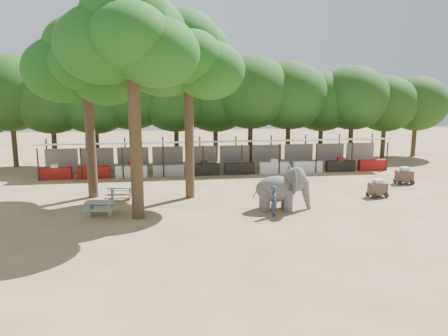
{
  "coord_description": "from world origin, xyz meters",
  "views": [
    {
      "loc": [
        -4.72,
        -20.54,
        6.75
      ],
      "look_at": [
        -1.0,
        5.0,
        2.0
      ],
      "focal_mm": 35.0,
      "sensor_mm": 36.0,
      "label": 1
    }
  ],
  "objects": [
    {
      "name": "backdrop_trees",
      "position": [
        0.0,
        19.0,
        5.51
      ],
      "size": [
        46.46,
        5.95,
        8.33
      ],
      "color": "#332316",
      "rests_on": "ground"
    },
    {
      "name": "cart_front",
      "position": [
        8.63,
        4.37,
        0.57
      ],
      "size": [
        1.26,
        0.9,
        1.15
      ],
      "rotation": [
        0.0,
        0.0,
        0.12
      ],
      "color": "#372A24",
      "rests_on": "ground"
    },
    {
      "name": "ground",
      "position": [
        0.0,
        0.0,
        0.0
      ],
      "size": [
        100.0,
        100.0,
        0.0
      ],
      "primitive_type": "plane",
      "color": "brown",
      "rests_on": "ground"
    },
    {
      "name": "yard_tree_back",
      "position": [
        -3.13,
        6.19,
        8.54
      ],
      "size": [
        7.1,
        6.9,
        11.36
      ],
      "color": "#332316",
      "rests_on": "ground"
    },
    {
      "name": "picnic_table_near",
      "position": [
        -8.03,
        2.8,
        0.5
      ],
      "size": [
        1.73,
        1.6,
        0.77
      ],
      "rotation": [
        0.0,
        0.0,
        -0.14
      ],
      "color": "gray",
      "rests_on": "ground"
    },
    {
      "name": "handler",
      "position": [
        1.17,
        1.29,
        0.83
      ],
      "size": [
        0.54,
        0.68,
        1.66
      ],
      "primitive_type": "imported",
      "rotation": [
        0.0,
        0.0,
        1.3
      ],
      "color": "#26384C",
      "rests_on": "ground"
    },
    {
      "name": "cart_back",
      "position": [
        12.36,
        7.69,
        0.6
      ],
      "size": [
        1.31,
        0.92,
        1.21
      ],
      "rotation": [
        0.0,
        0.0,
        -0.09
      ],
      "color": "#372A24",
      "rests_on": "ground"
    },
    {
      "name": "elephant",
      "position": [
        1.96,
        2.51,
        1.22
      ],
      "size": [
        3.24,
        2.46,
        2.45
      ],
      "rotation": [
        0.0,
        0.0,
        -0.1
      ],
      "color": "#484545",
      "rests_on": "ground"
    },
    {
      "name": "yard_tree_center",
      "position": [
        -6.13,
        2.19,
        9.21
      ],
      "size": [
        7.1,
        6.9,
        12.04
      ],
      "color": "#332316",
      "rests_on": "ground"
    },
    {
      "name": "picnic_table_far",
      "position": [
        -7.19,
        6.07,
        0.52
      ],
      "size": [
        1.66,
        1.51,
        0.8
      ],
      "rotation": [
        0.0,
        0.0,
        -0.04
      ],
      "color": "gray",
      "rests_on": "ground"
    },
    {
      "name": "yard_tree_left",
      "position": [
        -9.13,
        7.19,
        8.2
      ],
      "size": [
        7.1,
        6.9,
        11.02
      ],
      "color": "#332316",
      "rests_on": "ground"
    },
    {
      "name": "vendor_stalls",
      "position": [
        -0.0,
        13.84,
        1.18
      ],
      "size": [
        28.0,
        2.99,
        2.8
      ],
      "color": "#A6A9AD",
      "rests_on": "ground"
    }
  ]
}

